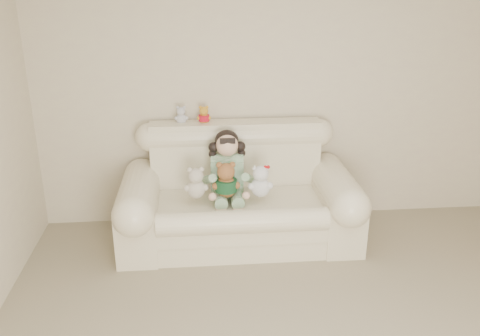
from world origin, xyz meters
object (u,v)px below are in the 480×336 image
seated_child (227,164)px  cream_teddy (196,180)px  sofa (239,189)px  brown_teddy (226,176)px  white_cat (260,178)px

seated_child → cream_teddy: bearing=-140.1°
sofa → cream_teddy: (-0.38, -0.12, 0.15)m
brown_teddy → white_cat: bearing=19.9°
sofa → white_cat: bearing=-38.5°
brown_teddy → cream_teddy: 0.26m
white_cat → cream_teddy: bearing=-167.4°
sofa → seated_child: 0.25m
sofa → white_cat: (0.17, -0.14, 0.16)m
brown_teddy → sofa: bearing=67.8°
sofa → brown_teddy: (-0.12, -0.12, 0.17)m
cream_teddy → white_cat: bearing=-4.8°
brown_teddy → white_cat: brown_teddy is taller
seated_child → brown_teddy: (-0.02, -0.20, -0.04)m
white_cat → cream_teddy: size_ratio=1.04×
sofa → cream_teddy: sofa is taller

